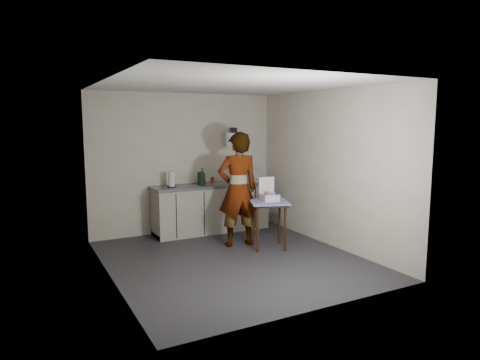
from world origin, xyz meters
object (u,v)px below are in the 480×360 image
kitchen_counter (211,209)px  dish_rack (248,178)px  soap_bottle (202,177)px  soda_can (213,180)px  paper_towel (172,180)px  bakery_box (269,196)px  standing_man (238,189)px  side_table (269,207)px  dark_bottle (199,178)px

kitchen_counter → dish_rack: dish_rack is taller
soap_bottle → dish_rack: bearing=1.8°
soap_bottle → soda_can: 0.30m
dish_rack → paper_towel: bearing=178.6°
bakery_box → standing_man: bearing=150.0°
kitchen_counter → dish_rack: (0.77, -0.05, 0.55)m
side_table → bakery_box: bearing=78.4°
standing_man → paper_towel: size_ratio=6.73×
soap_bottle → dark_bottle: bearing=93.2°
side_table → bakery_box: bakery_box is taller
dish_rack → bakery_box: size_ratio=1.11×
kitchen_counter → dark_bottle: size_ratio=9.38×
kitchen_counter → soap_bottle: (-0.21, -0.08, 0.64)m
dark_bottle → paper_towel: bearing=-174.6°
standing_man → dark_bottle: size_ratio=8.00×
side_table → dish_rack: 1.46m
kitchen_counter → standing_man: bearing=-88.9°
kitchen_counter → soap_bottle: bearing=-159.0°
kitchen_counter → standing_man: standing_man is taller
standing_man → bakery_box: bearing=147.8°
standing_man → paper_towel: bearing=-44.9°
soap_bottle → paper_towel: size_ratio=1.14×
side_table → dark_bottle: 1.63m
soap_bottle → soda_can: soap_bottle is taller
dark_bottle → bakery_box: (0.64, -1.44, -0.16)m
paper_towel → kitchen_counter: bearing=0.8°
side_table → soap_bottle: bearing=135.8°
side_table → soap_bottle: 1.53m
paper_towel → bakery_box: paper_towel is taller
dark_bottle → dish_rack: (0.99, -0.09, -0.05)m
side_table → paper_towel: paper_towel is taller
standing_man → bakery_box: 0.53m
standing_man → soap_bottle: bearing=-68.8°
bakery_box → soda_can: bearing=114.6°
dark_bottle → dish_rack: 1.00m
bakery_box → dark_bottle: bearing=124.0°
soda_can → bakery_box: bearing=-75.2°
side_table → soap_bottle: size_ratio=2.44×
soda_can → side_table: bearing=-76.5°
dish_rack → standing_man: bearing=-126.8°
side_table → soda_can: (-0.35, 1.46, 0.29)m
kitchen_counter → soda_can: size_ratio=17.27×
soap_bottle → bakery_box: (0.64, -1.31, -0.20)m
side_table → dish_rack: bearing=96.3°
soda_can → dish_rack: dish_rack is taller
kitchen_counter → bakery_box: size_ratio=5.92×
soap_bottle → bakery_box: size_ratio=0.85×
paper_towel → bakery_box: bearing=-49.0°
paper_towel → dish_rack: size_ratio=0.68×
kitchen_counter → dish_rack: 0.95m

